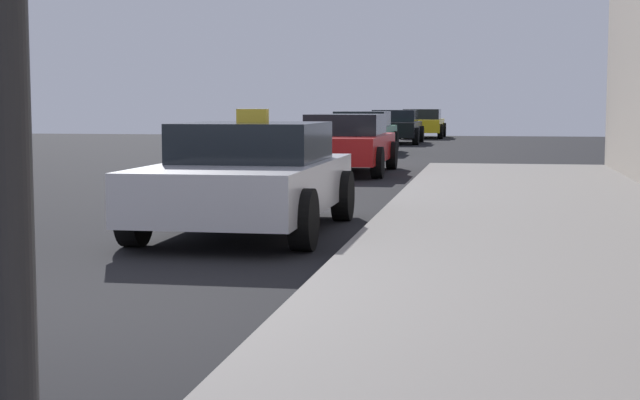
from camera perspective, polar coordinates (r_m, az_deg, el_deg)
The scene contains 7 objects.
ground_plane at distance 7.23m, azimuth -18.05°, elevation -6.49°, with size 80.00×80.00×0.00m, color black.
sidewalk at distance 6.42m, azimuth 15.61°, elevation -7.25°, with size 4.00×32.00×0.15m, color gray.
car_silver at distance 11.33m, azimuth -4.15°, elevation 1.38°, with size 2.03×4.14×1.43m.
car_red at distance 21.05m, azimuth 1.48°, elevation 3.36°, with size 1.98×4.39×1.27m.
car_green at distance 29.55m, azimuth 2.47°, elevation 4.01°, with size 1.95×4.44×1.27m.
car_black at distance 37.15m, azimuth 4.41°, elevation 4.33°, with size 2.03×4.11×1.27m.
car_yellow at distance 43.57m, azimuth 6.00°, elevation 4.51°, with size 2.01×4.36×1.27m.
Camera 1 is at (3.36, -6.23, 1.48)m, focal length 54.52 mm.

